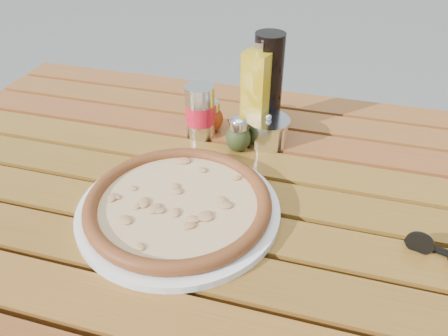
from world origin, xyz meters
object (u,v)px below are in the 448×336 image
(table, at_px, (221,216))
(olive_oil_cruet, at_px, (257,93))
(dark_bottle, at_px, (268,82))
(pizza, at_px, (178,203))
(pepper_shaker, at_px, (211,116))
(soda_can, at_px, (200,112))
(parmesan_tin, at_px, (268,131))
(oregano_shaker, at_px, (238,134))
(sunglasses, at_px, (441,251))
(plate, at_px, (179,209))

(table, bearing_deg, olive_oil_cruet, 85.54)
(dark_bottle, bearing_deg, pizza, -103.83)
(pepper_shaker, distance_m, soda_can, 0.04)
(dark_bottle, relative_size, parmesan_tin, 1.89)
(oregano_shaker, bearing_deg, olive_oil_cruet, 78.16)
(pizza, relative_size, parmesan_tin, 3.87)
(soda_can, relative_size, parmesan_tin, 1.03)
(sunglasses, bearing_deg, plate, -162.86)
(pepper_shaker, bearing_deg, pizza, -84.28)
(oregano_shaker, relative_size, sunglasses, 0.74)
(table, distance_m, oregano_shaker, 0.18)
(olive_oil_cruet, relative_size, parmesan_tin, 1.80)
(pizza, bearing_deg, pepper_shaker, 95.72)
(pepper_shaker, bearing_deg, dark_bottle, 26.24)
(soda_can, bearing_deg, parmesan_tin, 2.58)
(pizza, height_order, parmesan_tin, parmesan_tin)
(soda_can, bearing_deg, pepper_shaker, 53.24)
(olive_oil_cruet, xyz_separation_m, sunglasses, (0.37, -0.31, -0.08))
(oregano_shaker, bearing_deg, parmesan_tin, 39.88)
(dark_bottle, relative_size, olive_oil_cruet, 1.05)
(pizza, bearing_deg, plate, 90.00)
(table, bearing_deg, soda_can, 119.61)
(parmesan_tin, relative_size, sunglasses, 1.05)
(soda_can, bearing_deg, sunglasses, -28.05)
(plate, xyz_separation_m, oregano_shaker, (0.05, 0.23, 0.03))
(pizza, distance_m, pepper_shaker, 0.29)
(oregano_shaker, bearing_deg, sunglasses, -29.56)
(table, distance_m, pizza, 0.15)
(table, distance_m, parmesan_tin, 0.22)
(pepper_shaker, bearing_deg, parmesan_tin, -7.44)
(pepper_shaker, relative_size, dark_bottle, 0.37)
(oregano_shaker, distance_m, soda_can, 0.11)
(plate, relative_size, oregano_shaker, 4.39)
(soda_can, xyz_separation_m, parmesan_tin, (0.15, 0.01, -0.03))
(pepper_shaker, bearing_deg, plate, -84.28)
(dark_bottle, bearing_deg, oregano_shaker, -106.56)
(table, bearing_deg, sunglasses, -12.18)
(table, height_order, pepper_shaker, pepper_shaker)
(plate, bearing_deg, oregano_shaker, 77.63)
(table, relative_size, olive_oil_cruet, 6.67)
(olive_oil_cruet, bearing_deg, pizza, -102.22)
(pepper_shaker, relative_size, oregano_shaker, 1.00)
(oregano_shaker, bearing_deg, pepper_shaker, 141.48)
(pizza, relative_size, soda_can, 3.76)
(plate, relative_size, parmesan_tin, 3.09)
(oregano_shaker, distance_m, olive_oil_cruet, 0.11)
(pizza, bearing_deg, table, 61.14)
(pepper_shaker, bearing_deg, oregano_shaker, -38.52)
(dark_bottle, xyz_separation_m, parmesan_tin, (0.02, -0.07, -0.08))
(pizza, distance_m, dark_bottle, 0.37)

